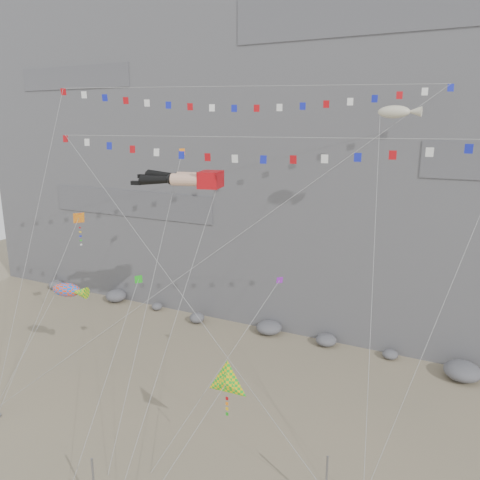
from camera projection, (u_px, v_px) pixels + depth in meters
The scene contains 13 objects.
ground at pixel (176, 427), 33.13m from camera, with size 120.00×120.00×0.00m, color #85765C.
cliff at pixel (322, 88), 54.95m from camera, with size 80.00×28.00×50.00m, color slate.
talus_boulders at pixel (269, 328), 47.78m from camera, with size 60.00×3.00×1.20m, color slate, non-canonical shape.
legs_kite at pixel (186, 179), 36.08m from camera, with size 8.26×15.66×22.10m.
flag_banner_upper at pixel (245, 87), 36.49m from camera, with size 29.09×19.74×31.15m.
flag_banner_lower at pixel (249, 137), 31.44m from camera, with size 30.97×9.68×23.79m.
harlequin_kite at pixel (79, 219), 39.10m from camera, with size 1.90×10.15×16.02m.
fish_windsock at pixel (67, 290), 36.39m from camera, with size 5.54×5.35×10.00m.
delta_kite at pixel (226, 383), 26.10m from camera, with size 4.46×5.76×9.28m.
blimp_windsock at pixel (394, 113), 33.46m from camera, with size 3.97×14.82×25.94m.
small_kite_a at pixel (181, 157), 38.77m from camera, with size 4.59×15.92×24.38m.
small_kite_b at pixel (277, 285), 31.04m from camera, with size 5.58×8.76×14.37m.
small_kite_c at pixel (138, 281), 34.39m from camera, with size 3.09×10.93×14.27m.
Camera 1 is at (16.93, -23.94, 20.83)m, focal length 35.00 mm.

